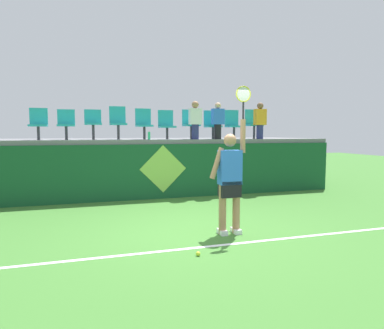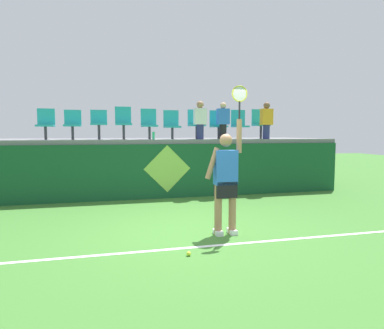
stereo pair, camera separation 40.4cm
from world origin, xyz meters
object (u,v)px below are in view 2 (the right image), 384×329
object	(u,v)px
tennis_ball	(189,254)
stadium_chair_9	(260,122)
tennis_player	(226,178)
spectator_0	(266,120)
water_bottle	(154,136)
stadium_chair_8	(239,123)
stadium_chair_7	(218,124)
stadium_chair_0	(46,123)
stadium_chair_1	(73,123)
stadium_chair_4	(149,123)
stadium_chair_6	(196,123)
spectator_2	(223,120)
stadium_chair_5	(172,124)
stadium_chair_2	(99,122)
stadium_chair_3	(123,121)
spectator_1	(200,119)

from	to	relation	value
tennis_ball	stadium_chair_9	distance (m)	6.55
tennis_player	spectator_0	size ratio (longest dim) A/B	2.39
water_bottle	stadium_chair_8	bearing A→B (deg)	11.27
stadium_chair_7	stadium_chair_8	world-z (taller)	stadium_chair_8
stadium_chair_0	stadium_chair_1	world-z (taller)	stadium_chair_0
stadium_chair_4	stadium_chair_6	xyz separation A→B (m)	(1.37, -0.00, 0.01)
spectator_2	water_bottle	bearing A→B (deg)	-177.98
stadium_chair_5	stadium_chair_8	bearing A→B (deg)	0.05
stadium_chair_0	spectator_0	size ratio (longest dim) A/B	0.77
stadium_chair_8	spectator_0	distance (m)	0.81
stadium_chair_5	stadium_chair_9	distance (m)	2.74
stadium_chair_8	stadium_chair_0	bearing A→B (deg)	-179.95
water_bottle	stadium_chair_2	size ratio (longest dim) A/B	0.26
water_bottle	spectator_2	size ratio (longest dim) A/B	0.20
water_bottle	stadium_chair_3	size ratio (longest dim) A/B	0.23
stadium_chair_1	stadium_chair_3	bearing A→B (deg)	0.27
stadium_chair_4	stadium_chair_5	distance (m)	0.65
stadium_chair_7	stadium_chair_3	bearing A→B (deg)	179.99
stadium_chair_4	stadium_chair_5	size ratio (longest dim) A/B	1.04
stadium_chair_2	stadium_chair_6	xyz separation A→B (m)	(2.74, 0.01, 0.01)
tennis_ball	stadium_chair_5	bearing A→B (deg)	81.54
stadium_chair_4	stadium_chair_5	world-z (taller)	stadium_chair_4
stadium_chair_9	spectator_1	bearing A→B (deg)	-167.60
stadium_chair_0	spectator_0	xyz separation A→B (m)	(6.11, -0.44, 0.11)
stadium_chair_0	stadium_chair_8	bearing A→B (deg)	0.05
stadium_chair_1	spectator_2	xyz separation A→B (m)	(4.09, -0.45, 0.09)
stadium_chair_6	stadium_chair_8	bearing A→B (deg)	0.20
tennis_player	stadium_chair_5	bearing A→B (deg)	91.55
stadium_chair_9	stadium_chair_4	bearing A→B (deg)	179.99
stadium_chair_3	stadium_chair_5	xyz separation A→B (m)	(1.36, 0.00, -0.06)
stadium_chair_2	stadium_chair_6	world-z (taller)	stadium_chair_6
water_bottle	spectator_0	world-z (taller)	spectator_0
water_bottle	stadium_chair_6	size ratio (longest dim) A/B	0.25
stadium_chair_3	stadium_chair_5	world-z (taller)	stadium_chair_3
tennis_ball	stadium_chair_5	size ratio (longest dim) A/B	0.08
stadium_chair_3	stadium_chair_6	size ratio (longest dim) A/B	1.06
tennis_player	stadium_chair_3	distance (m)	4.63
water_bottle	stadium_chair_4	bearing A→B (deg)	95.16
stadium_chair_6	spectator_1	world-z (taller)	spectator_1
stadium_chair_3	spectator_1	xyz separation A→B (m)	(2.08, -0.45, 0.05)
spectator_1	stadium_chair_1	bearing A→B (deg)	172.67
stadium_chair_7	spectator_0	xyz separation A→B (m)	(1.35, -0.44, 0.10)
tennis_player	stadium_chair_1	world-z (taller)	tennis_player
tennis_ball	stadium_chair_6	size ratio (longest dim) A/B	0.08
stadium_chair_1	stadium_chair_7	distance (m)	4.09
spectator_0	spectator_2	world-z (taller)	spectator_0
water_bottle	spectator_0	bearing A→B (deg)	1.55
stadium_chair_5	stadium_chair_7	bearing A→B (deg)	-0.02
stadium_chair_0	spectator_2	xyz separation A→B (m)	(4.76, -0.46, 0.09)
stadium_chair_3	spectator_1	world-z (taller)	spectator_1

